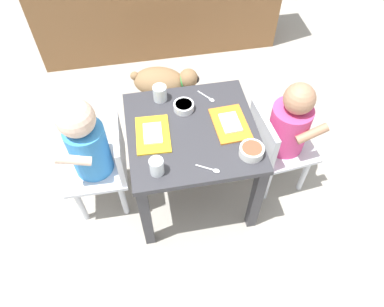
{
  "coord_description": "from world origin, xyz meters",
  "views": [
    {
      "loc": [
        -0.19,
        -1.02,
        1.66
      ],
      "look_at": [
        0.0,
        0.0,
        0.31
      ],
      "focal_mm": 34.54,
      "sensor_mm": 36.0,
      "label": 1
    }
  ],
  "objects": [
    {
      "name": "ground_plane",
      "position": [
        0.0,
        0.0,
        0.0
      ],
      "size": [
        7.0,
        7.0,
        0.0
      ],
      "primitive_type": "plane",
      "color": "#9E998E"
    },
    {
      "name": "dining_table",
      "position": [
        0.0,
        0.0,
        0.39
      ],
      "size": [
        0.55,
        0.54,
        0.48
      ],
      "color": "#333338",
      "rests_on": "ground"
    },
    {
      "name": "seated_child_left",
      "position": [
        -0.44,
        0.03,
        0.43
      ],
      "size": [
        0.28,
        0.28,
        0.68
      ],
      "color": "silver",
      "rests_on": "ground"
    },
    {
      "name": "seated_child_right",
      "position": [
        0.44,
        -0.0,
        0.4
      ],
      "size": [
        0.31,
        0.31,
        0.65
      ],
      "color": "silver",
      "rests_on": "ground"
    },
    {
      "name": "dog",
      "position": [
        -0.06,
        0.62,
        0.21
      ],
      "size": [
        0.4,
        0.26,
        0.31
      ],
      "color": "olive",
      "rests_on": "ground"
    },
    {
      "name": "food_tray_left",
      "position": [
        -0.17,
        0.0,
        0.48
      ],
      "size": [
        0.15,
        0.21,
        0.02
      ],
      "color": "gold",
      "rests_on": "dining_table"
    },
    {
      "name": "food_tray_right",
      "position": [
        0.17,
        0.0,
        0.48
      ],
      "size": [
        0.15,
        0.21,
        0.02
      ],
      "color": "orange",
      "rests_on": "dining_table"
    },
    {
      "name": "water_cup_left",
      "position": [
        -0.17,
        -0.19,
        0.51
      ],
      "size": [
        0.06,
        0.06,
        0.07
      ],
      "color": "white",
      "rests_on": "dining_table"
    },
    {
      "name": "water_cup_right",
      "position": [
        -0.11,
        0.21,
        0.51
      ],
      "size": [
        0.06,
        0.06,
        0.07
      ],
      "color": "white",
      "rests_on": "dining_table"
    },
    {
      "name": "cereal_bowl_right_side",
      "position": [
        -0.01,
        0.13,
        0.49
      ],
      "size": [
        0.09,
        0.09,
        0.03
      ],
      "color": "white",
      "rests_on": "dining_table"
    },
    {
      "name": "veggie_bowl_far",
      "position": [
        0.21,
        -0.17,
        0.5
      ],
      "size": [
        0.1,
        0.1,
        0.04
      ],
      "color": "white",
      "rests_on": "dining_table"
    },
    {
      "name": "spoon_by_left_tray",
      "position": [
        0.03,
        -0.22,
        0.48
      ],
      "size": [
        0.09,
        0.06,
        0.01
      ],
      "color": "silver",
      "rests_on": "dining_table"
    },
    {
      "name": "spoon_by_right_tray",
      "position": [
        0.11,
        0.18,
        0.48
      ],
      "size": [
        0.07,
        0.09,
        0.01
      ],
      "color": "silver",
      "rests_on": "dining_table"
    }
  ]
}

